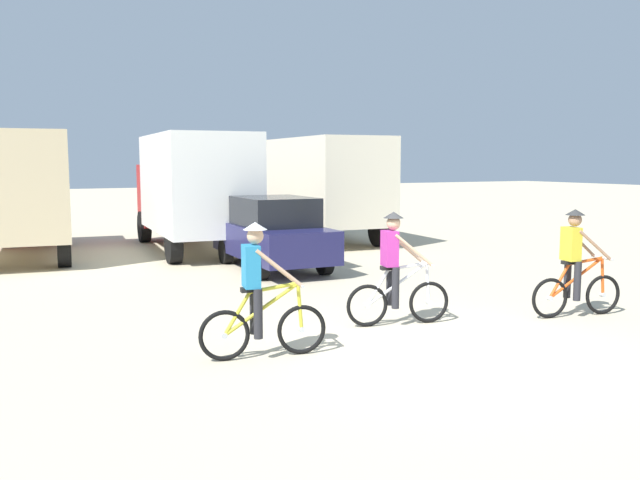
% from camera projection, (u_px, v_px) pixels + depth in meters
% --- Properties ---
extents(ground_plane, '(120.00, 120.00, 0.00)m').
position_uv_depth(ground_plane, '(438.00, 345.00, 9.48)').
color(ground_plane, beige).
extents(box_truck_tan_camper, '(3.00, 6.94, 3.35)m').
position_uv_depth(box_truck_tan_camper, '(21.00, 189.00, 18.04)').
color(box_truck_tan_camper, '#CCB78E').
rests_on(box_truck_tan_camper, ground).
extents(box_truck_white_box, '(2.82, 6.89, 3.35)m').
position_uv_depth(box_truck_white_box, '(193.00, 187.00, 19.33)').
color(box_truck_white_box, white).
rests_on(box_truck_white_box, ground).
extents(box_truck_cream_rv, '(2.82, 6.89, 3.35)m').
position_uv_depth(box_truck_cream_rv, '(320.00, 184.00, 21.99)').
color(box_truck_cream_rv, beige).
rests_on(box_truck_cream_rv, ground).
extents(sedan_parked, '(1.90, 4.26, 1.76)m').
position_uv_depth(sedan_parked, '(273.00, 233.00, 16.08)').
color(sedan_parked, '#1E1E4C').
rests_on(sedan_parked, ground).
extents(cyclist_orange_shirt, '(1.71, 0.55, 1.82)m').
position_uv_depth(cyclist_orange_shirt, '(259.00, 295.00, 8.78)').
color(cyclist_orange_shirt, black).
rests_on(cyclist_orange_shirt, ground).
extents(cyclist_cowboy_hat, '(1.70, 0.59, 1.82)m').
position_uv_depth(cyclist_cowboy_hat, '(395.00, 273.00, 10.57)').
color(cyclist_cowboy_hat, black).
rests_on(cyclist_cowboy_hat, ground).
extents(cyclist_near_camera, '(1.71, 0.55, 1.82)m').
position_uv_depth(cyclist_near_camera, '(575.00, 267.00, 11.16)').
color(cyclist_near_camera, black).
rests_on(cyclist_near_camera, ground).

